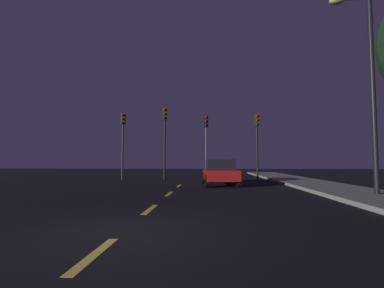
% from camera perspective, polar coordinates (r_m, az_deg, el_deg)
% --- Properties ---
extents(ground_plane, '(80.00, 80.00, 0.00)m').
position_cam_1_polar(ground_plane, '(12.39, -4.27, -9.81)').
color(ground_plane, black).
extents(sidewalk_curb_right, '(3.00, 40.00, 0.15)m').
position_cam_1_polar(sidewalk_curb_right, '(13.60, 29.28, -8.49)').
color(sidewalk_curb_right, gray).
rests_on(sidewalk_curb_right, ground_plane).
extents(lane_stripe_nearest, '(0.16, 1.60, 0.01)m').
position_cam_1_polar(lane_stripe_nearest, '(4.53, -19.30, -20.53)').
color(lane_stripe_nearest, '#EACC4C').
rests_on(lane_stripe_nearest, ground_plane).
extents(lane_stripe_second, '(0.16, 1.60, 0.01)m').
position_cam_1_polar(lane_stripe_second, '(8.09, -8.57, -13.07)').
color(lane_stripe_second, '#EACC4C').
rests_on(lane_stripe_second, ground_plane).
extents(lane_stripe_third, '(0.16, 1.60, 0.01)m').
position_cam_1_polar(lane_stripe_third, '(11.80, -4.67, -10.10)').
color(lane_stripe_third, '#EACC4C').
rests_on(lane_stripe_third, ground_plane).
extents(lane_stripe_fourth, '(0.16, 1.60, 0.01)m').
position_cam_1_polar(lane_stripe_fourth, '(15.55, -2.67, -8.53)').
color(lane_stripe_fourth, '#EACC4C').
rests_on(lane_stripe_fourth, ground_plane).
extents(traffic_signal_far_left, '(0.32, 0.38, 4.97)m').
position_cam_1_polar(traffic_signal_far_left, '(21.55, -13.99, 2.19)').
color(traffic_signal_far_left, '#2D2D30').
rests_on(traffic_signal_far_left, ground_plane).
extents(traffic_signal_center_left, '(0.32, 0.38, 5.33)m').
position_cam_1_polar(traffic_signal_center_left, '(20.85, -5.62, 2.93)').
color(traffic_signal_center_left, black).
rests_on(traffic_signal_center_left, ground_plane).
extents(traffic_signal_center_right, '(0.32, 0.38, 4.77)m').
position_cam_1_polar(traffic_signal_center_right, '(20.55, 2.91, 2.01)').
color(traffic_signal_center_right, '#4C4C51').
rests_on(traffic_signal_center_right, ground_plane).
extents(traffic_signal_far_right, '(0.32, 0.38, 4.80)m').
position_cam_1_polar(traffic_signal_far_right, '(20.85, 13.16, 2.07)').
color(traffic_signal_far_right, black).
rests_on(traffic_signal_far_right, ground_plane).
extents(car_stopped_ahead, '(2.08, 4.62, 1.45)m').
position_cam_1_polar(car_stopped_ahead, '(16.28, 5.66, -5.71)').
color(car_stopped_ahead, '#B21919').
rests_on(car_stopped_ahead, ground_plane).
extents(street_lamp_right, '(1.58, 0.36, 7.71)m').
position_cam_1_polar(street_lamp_right, '(12.63, 32.11, 11.78)').
color(street_lamp_right, black).
rests_on(street_lamp_right, ground_plane).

